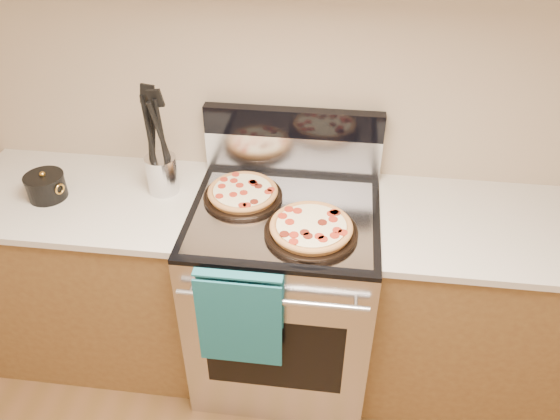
# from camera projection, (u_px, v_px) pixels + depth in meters

# --- Properties ---
(wall_back) EXTENTS (4.00, 0.00, 4.00)m
(wall_back) POSITION_uv_depth(u_px,v_px,m) (295.00, 76.00, 2.20)
(wall_back) COLOR tan
(wall_back) RESTS_ON ground
(range_body) EXTENTS (0.76, 0.68, 0.90)m
(range_body) POSITION_uv_depth(u_px,v_px,m) (284.00, 295.00, 2.46)
(range_body) COLOR #B7B7BC
(range_body) RESTS_ON ground
(oven_window) EXTENTS (0.56, 0.01, 0.40)m
(oven_window) POSITION_uv_depth(u_px,v_px,m) (274.00, 355.00, 2.19)
(oven_window) COLOR black
(oven_window) RESTS_ON range_body
(cooktop) EXTENTS (0.76, 0.68, 0.02)m
(cooktop) POSITION_uv_depth(u_px,v_px,m) (284.00, 214.00, 2.19)
(cooktop) COLOR black
(cooktop) RESTS_ON range_body
(backsplash_lower) EXTENTS (0.76, 0.06, 0.18)m
(backsplash_lower) POSITION_uv_depth(u_px,v_px,m) (293.00, 153.00, 2.37)
(backsplash_lower) COLOR silver
(backsplash_lower) RESTS_ON cooktop
(backsplash_upper) EXTENTS (0.76, 0.06, 0.12)m
(backsplash_upper) POSITION_uv_depth(u_px,v_px,m) (293.00, 122.00, 2.29)
(backsplash_upper) COLOR black
(backsplash_upper) RESTS_ON backsplash_lower
(oven_handle) EXTENTS (0.70, 0.03, 0.03)m
(oven_handle) POSITION_uv_depth(u_px,v_px,m) (272.00, 301.00, 1.95)
(oven_handle) COLOR silver
(oven_handle) RESTS_ON range_body
(dish_towel) EXTENTS (0.32, 0.05, 0.42)m
(dish_towel) POSITION_uv_depth(u_px,v_px,m) (240.00, 317.00, 2.03)
(dish_towel) COLOR #156C5B
(dish_towel) RESTS_ON oven_handle
(foil_sheet) EXTENTS (0.70, 0.55, 0.01)m
(foil_sheet) POSITION_uv_depth(u_px,v_px,m) (283.00, 216.00, 2.16)
(foil_sheet) COLOR gray
(foil_sheet) RESTS_ON cooktop
(cabinet_left) EXTENTS (1.00, 0.62, 0.88)m
(cabinet_left) POSITION_uv_depth(u_px,v_px,m) (100.00, 276.00, 2.58)
(cabinet_left) COLOR brown
(cabinet_left) RESTS_ON ground
(countertop_left) EXTENTS (1.02, 0.64, 0.03)m
(countertop_left) POSITION_uv_depth(u_px,v_px,m) (79.00, 197.00, 2.31)
(countertop_left) COLOR beige
(countertop_left) RESTS_ON cabinet_left
(cabinet_right) EXTENTS (1.00, 0.62, 0.88)m
(cabinet_right) POSITION_uv_depth(u_px,v_px,m) (483.00, 310.00, 2.40)
(cabinet_right) COLOR brown
(cabinet_right) RESTS_ON ground
(countertop_right) EXTENTS (1.02, 0.64, 0.03)m
(countertop_right) POSITION_uv_depth(u_px,v_px,m) (508.00, 230.00, 2.13)
(countertop_right) COLOR beige
(countertop_right) RESTS_ON cabinet_right
(pepperoni_pizza_back) EXTENTS (0.33, 0.33, 0.04)m
(pepperoni_pizza_back) POSITION_uv_depth(u_px,v_px,m) (243.00, 193.00, 2.24)
(pepperoni_pizza_back) COLOR #BE733A
(pepperoni_pizza_back) RESTS_ON foil_sheet
(pepperoni_pizza_front) EXTENTS (0.40, 0.40, 0.05)m
(pepperoni_pizza_front) POSITION_uv_depth(u_px,v_px,m) (311.00, 229.00, 2.05)
(pepperoni_pizza_front) COLOR #BE733A
(pepperoni_pizza_front) RESTS_ON foil_sheet
(utensil_crock) EXTENTS (0.15, 0.15, 0.16)m
(utensil_crock) POSITION_uv_depth(u_px,v_px,m) (162.00, 174.00, 2.28)
(utensil_crock) COLOR silver
(utensil_crock) RESTS_ON countertop_left
(saucepan) EXTENTS (0.20, 0.20, 0.10)m
(saucepan) POSITION_uv_depth(u_px,v_px,m) (46.00, 187.00, 2.26)
(saucepan) COLOR black
(saucepan) RESTS_ON countertop_left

